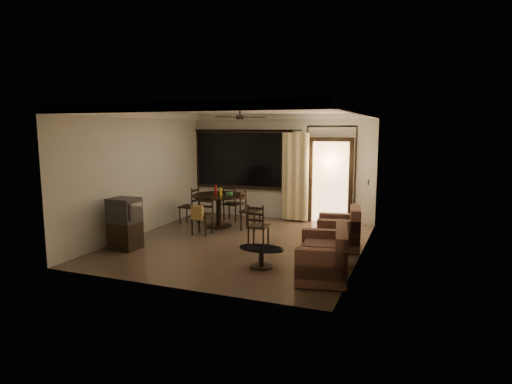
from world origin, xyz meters
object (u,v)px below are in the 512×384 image
at_px(dining_table, 219,201).
at_px(side_chair, 258,234).
at_px(dining_chair_east, 250,218).
at_px(armchair, 341,232).
at_px(tv_cabinet, 125,223).
at_px(coffee_table, 261,254).
at_px(sofa, 326,257).
at_px(dining_chair_west, 190,213).
at_px(dining_chair_north, 232,210).
at_px(dining_chair_south, 202,221).

height_order(dining_table, side_chair, dining_table).
height_order(dining_chair_east, armchair, dining_chair_east).
bearing_deg(armchair, tv_cabinet, -168.14).
relative_size(dining_chair_east, side_chair, 1.06).
bearing_deg(coffee_table, tv_cabinet, 177.91).
xyz_separation_m(tv_cabinet, armchair, (4.08, 1.59, -0.18)).
relative_size(sofa, armchair, 1.66).
xyz_separation_m(tv_cabinet, side_chair, (2.44, 1.14, -0.26)).
xyz_separation_m(dining_chair_west, dining_chair_north, (0.84, 0.78, 0.00)).
xyz_separation_m(dining_chair_west, dining_chair_south, (0.83, -0.87, 0.02)).
relative_size(dining_chair_south, side_chair, 1.06).
height_order(dining_table, dining_chair_west, dining_table).
bearing_deg(dining_table, dining_chair_north, 89.56).
bearing_deg(dining_chair_south, side_chair, -16.58).
height_order(dining_table, dining_chair_south, dining_table).
relative_size(dining_table, dining_chair_east, 1.36).
distance_m(tv_cabinet, sofa, 4.12).
relative_size(dining_chair_east, dining_chair_south, 1.00).
height_order(dining_chair_west, dining_chair_north, same).
bearing_deg(dining_chair_west, tv_cabinet, -0.63).
bearing_deg(side_chair, armchair, -166.33).
relative_size(dining_chair_east, tv_cabinet, 0.91).
xyz_separation_m(dining_table, tv_cabinet, (-0.89, -2.48, -0.11)).
xyz_separation_m(dining_chair_west, sofa, (4.06, -2.59, 0.03)).
xyz_separation_m(dining_chair_west, armchair, (4.03, -0.90, 0.07)).
bearing_deg(dining_chair_north, dining_table, 90.10).
bearing_deg(tv_cabinet, armchair, 22.81).
bearing_deg(coffee_table, dining_chair_east, 115.87).
bearing_deg(dining_chair_east, dining_chair_north, 46.76).
relative_size(dining_chair_west, dining_chair_south, 1.00).
height_order(dining_chair_east, sofa, dining_chair_east).
relative_size(dining_chair_west, armchair, 0.99).
relative_size(dining_chair_south, tv_cabinet, 0.91).
bearing_deg(dining_chair_east, tv_cabinet, 145.68).
height_order(armchair, side_chair, side_chair).
xyz_separation_m(dining_chair_south, dining_chair_north, (0.02, 1.64, -0.02)).
distance_m(dining_table, dining_chair_west, 0.91).
bearing_deg(dining_chair_north, dining_chair_south, 90.00).
distance_m(sofa, armchair, 1.69).
xyz_separation_m(dining_table, dining_chair_west, (-0.84, 0.01, -0.35)).
xyz_separation_m(dining_table, dining_chair_north, (0.01, 0.79, -0.35)).
relative_size(dining_table, armchair, 1.35).
distance_m(dining_table, sofa, 4.14).
height_order(dining_chair_east, tv_cabinet, tv_cabinet).
bearing_deg(tv_cabinet, side_chair, 26.63).
relative_size(dining_chair_south, coffee_table, 1.17).
bearing_deg(dining_chair_north, coffee_table, 122.18).
bearing_deg(dining_chair_east, side_chair, -151.10).
relative_size(tv_cabinet, side_chair, 1.17).
bearing_deg(armchair, sofa, -98.13).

